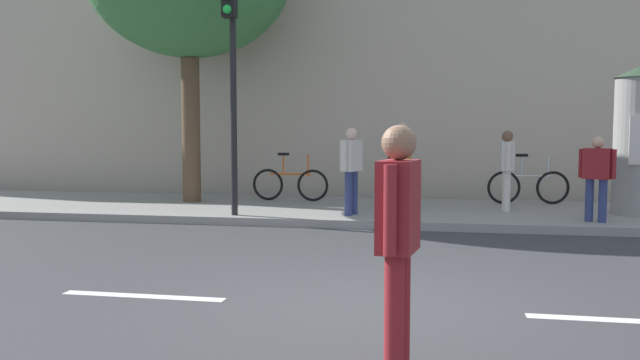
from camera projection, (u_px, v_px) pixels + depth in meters
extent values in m
plane|color=#38383A|center=(369.00, 308.00, 6.39)|extent=(80.00, 80.00, 0.00)
cube|color=gray|center=(406.00, 212.00, 13.24)|extent=(36.00, 4.00, 0.15)
cube|color=silver|center=(143.00, 296.00, 6.83)|extent=(1.80, 0.16, 0.01)
cube|color=silver|center=(628.00, 321.00, 5.95)|extent=(1.80, 0.16, 0.01)
cube|color=#B7A893|center=(417.00, 47.00, 17.83)|extent=(36.00, 5.00, 8.09)
cylinder|color=black|center=(234.00, 118.00, 12.05)|extent=(0.12, 0.12, 3.65)
sphere|color=green|center=(227.00, 9.00, 11.60)|extent=(0.16, 0.16, 0.16)
cylinder|color=gray|center=(637.00, 147.00, 12.19)|extent=(0.83, 0.83, 2.59)
cone|color=#334C33|center=(639.00, 72.00, 12.08)|extent=(0.91, 0.91, 0.20)
cylinder|color=brown|center=(191.00, 130.00, 14.38)|extent=(0.40, 0.40, 3.20)
cylinder|color=maroon|center=(400.00, 311.00, 4.67)|extent=(0.14, 0.14, 0.91)
cylinder|color=maroon|center=(394.00, 319.00, 4.47)|extent=(0.14, 0.14, 0.91)
cube|color=maroon|center=(398.00, 206.00, 4.51)|extent=(0.30, 0.45, 0.64)
cylinder|color=maroon|center=(406.00, 202.00, 4.75)|extent=(0.09, 0.09, 0.61)
cylinder|color=maroon|center=(390.00, 210.00, 4.27)|extent=(0.09, 0.09, 0.61)
sphere|color=#8C664C|center=(399.00, 143.00, 4.47)|extent=(0.25, 0.25, 0.25)
cylinder|color=navy|center=(348.00, 194.00, 12.09)|extent=(0.14, 0.14, 0.83)
cylinder|color=navy|center=(354.00, 192.00, 12.30)|extent=(0.14, 0.14, 0.83)
cube|color=silver|center=(351.00, 156.00, 12.14)|extent=(0.38, 0.53, 0.59)
cylinder|color=silver|center=(345.00, 156.00, 11.89)|extent=(0.09, 0.09, 0.56)
cylinder|color=silver|center=(358.00, 155.00, 12.39)|extent=(0.09, 0.09, 0.56)
sphere|color=beige|center=(351.00, 134.00, 12.11)|extent=(0.23, 0.23, 0.23)
cylinder|color=navy|center=(603.00, 201.00, 11.19)|extent=(0.14, 0.14, 0.75)
cylinder|color=navy|center=(589.00, 200.00, 11.32)|extent=(0.14, 0.14, 0.75)
cube|color=maroon|center=(597.00, 164.00, 11.20)|extent=(0.50, 0.41, 0.53)
cylinder|color=maroon|center=(614.00, 164.00, 11.04)|extent=(0.09, 0.09, 0.51)
cylinder|color=maroon|center=(581.00, 163.00, 11.36)|extent=(0.09, 0.09, 0.51)
sphere|color=tan|center=(598.00, 142.00, 11.17)|extent=(0.20, 0.20, 0.20)
cube|color=black|center=(600.00, 165.00, 11.35)|extent=(0.32, 0.27, 0.36)
cylinder|color=silver|center=(506.00, 190.00, 12.93)|extent=(0.14, 0.14, 0.81)
cylinder|color=silver|center=(507.00, 191.00, 12.69)|extent=(0.14, 0.14, 0.81)
cube|color=silver|center=(507.00, 156.00, 12.76)|extent=(0.24, 0.48, 0.57)
cylinder|color=silver|center=(505.00, 155.00, 13.03)|extent=(0.09, 0.09, 0.54)
cylinder|color=silver|center=(509.00, 157.00, 12.48)|extent=(0.09, 0.09, 0.54)
sphere|color=brown|center=(507.00, 136.00, 12.72)|extent=(0.22, 0.22, 0.22)
cylinder|color=#1E5938|center=(404.00, 186.00, 13.34)|extent=(0.14, 0.14, 0.89)
cylinder|color=#1E5938|center=(399.00, 185.00, 13.57)|extent=(0.14, 0.14, 0.89)
cube|color=#B78C33|center=(402.00, 149.00, 13.40)|extent=(0.43, 0.54, 0.63)
cylinder|color=#B78C33|center=(407.00, 150.00, 13.12)|extent=(0.09, 0.09, 0.60)
cylinder|color=#B78C33|center=(397.00, 149.00, 13.67)|extent=(0.09, 0.09, 0.60)
sphere|color=tan|center=(402.00, 128.00, 13.36)|extent=(0.24, 0.24, 0.24)
cube|color=black|center=(394.00, 151.00, 13.35)|extent=(0.27, 0.32, 0.36)
torus|color=black|center=(504.00, 188.00, 13.96)|extent=(0.72, 0.17, 0.72)
torus|color=black|center=(553.00, 188.00, 13.93)|extent=(0.72, 0.17, 0.72)
cylinder|color=silver|center=(529.00, 176.00, 13.93)|extent=(0.94, 0.19, 0.04)
cylinder|color=silver|center=(521.00, 167.00, 13.92)|extent=(0.04, 0.04, 0.45)
cylinder|color=silver|center=(548.00, 167.00, 13.90)|extent=(0.04, 0.04, 0.50)
cube|color=black|center=(522.00, 155.00, 13.90)|extent=(0.25, 0.14, 0.06)
torus|color=black|center=(268.00, 185.00, 14.73)|extent=(0.72, 0.08, 0.72)
torus|color=black|center=(313.00, 185.00, 14.51)|extent=(0.72, 0.08, 0.72)
cylinder|color=#D85919|center=(290.00, 174.00, 14.60)|extent=(0.95, 0.07, 0.04)
cylinder|color=#D85919|center=(283.00, 165.00, 14.62)|extent=(0.04, 0.04, 0.45)
cylinder|color=#D85919|center=(308.00, 165.00, 14.49)|extent=(0.04, 0.04, 0.50)
cube|color=black|center=(283.00, 154.00, 14.60)|extent=(0.24, 0.11, 0.06)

